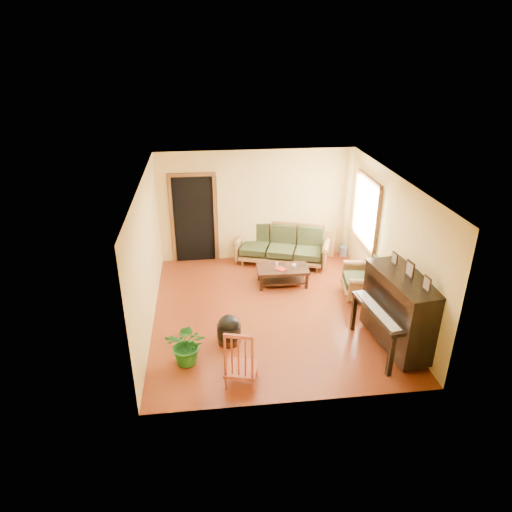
{
  "coord_description": "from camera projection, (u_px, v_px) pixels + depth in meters",
  "views": [
    {
      "loc": [
        -1.19,
        -7.49,
        4.74
      ],
      "look_at": [
        -0.28,
        0.2,
        1.1
      ],
      "focal_mm": 32.0,
      "sensor_mm": 36.0,
      "label": 1
    }
  ],
  "objects": [
    {
      "name": "window",
      "position": [
        366.0,
        211.0,
        9.64
      ],
      "size": [
        0.12,
        1.36,
        1.46
      ],
      "primitive_type": "cube",
      "color": "white",
      "rests_on": "right_wall"
    },
    {
      "name": "armchair",
      "position": [
        362.0,
        276.0,
        9.24
      ],
      "size": [
        0.96,
        1.0,
        0.88
      ],
      "primitive_type": "cube",
      "rotation": [
        0.0,
        0.0,
        -0.15
      ],
      "color": "brown",
      "rests_on": "floor"
    },
    {
      "name": "red_chair",
      "position": [
        241.0,
        355.0,
        6.81
      ],
      "size": [
        0.59,
        0.62,
        1.0
      ],
      "primitive_type": "cube",
      "rotation": [
        0.0,
        0.0,
        -0.27
      ],
      "color": "maroon",
      "rests_on": "floor"
    },
    {
      "name": "remote",
      "position": [
        303.0,
        266.0,
        9.77
      ],
      "size": [
        0.14,
        0.05,
        0.01
      ],
      "primitive_type": "cube",
      "rotation": [
        0.0,
        0.0,
        0.07
      ],
      "color": "black",
      "rests_on": "coffee_table"
    },
    {
      "name": "ceramic_crock",
      "position": [
        343.0,
        251.0,
        11.12
      ],
      "size": [
        0.23,
        0.23,
        0.24
      ],
      "primitive_type": "cylinder",
      "rotation": [
        0.0,
        0.0,
        0.23
      ],
      "color": "#324E97",
      "rests_on": "floor"
    },
    {
      "name": "coffee_table",
      "position": [
        282.0,
        276.0,
        9.77
      ],
      "size": [
        1.09,
        0.61,
        0.39
      ],
      "primitive_type": "cube",
      "rotation": [
        0.0,
        0.0,
        -0.02
      ],
      "color": "black",
      "rests_on": "floor"
    },
    {
      "name": "glass_jar",
      "position": [
        294.0,
        265.0,
        9.73
      ],
      "size": [
        0.1,
        0.1,
        0.06
      ],
      "primitive_type": "cylinder",
      "rotation": [
        0.0,
        0.0,
        0.12
      ],
      "color": "white",
      "rests_on": "coffee_table"
    },
    {
      "name": "doorway",
      "position": [
        194.0,
        220.0,
        10.51
      ],
      "size": [
        1.08,
        0.16,
        2.05
      ],
      "primitive_type": "cube",
      "color": "black",
      "rests_on": "floor"
    },
    {
      "name": "leaning_frame",
      "position": [
        324.0,
        243.0,
        11.03
      ],
      "size": [
        0.5,
        0.3,
        0.66
      ],
      "primitive_type": "cube",
      "rotation": [
        0.0,
        0.0,
        -0.43
      ],
      "color": "gold",
      "rests_on": "floor"
    },
    {
      "name": "footstool",
      "position": [
        229.0,
        332.0,
        7.87
      ],
      "size": [
        0.49,
        0.49,
        0.4
      ],
      "primitive_type": "cylinder",
      "rotation": [
        0.0,
        0.0,
        -0.19
      ],
      "color": "black",
      "rests_on": "floor"
    },
    {
      "name": "potted_plant",
      "position": [
        188.0,
        344.0,
        7.29
      ],
      "size": [
        0.77,
        0.71,
        0.73
      ],
      "primitive_type": "imported",
      "rotation": [
        0.0,
        0.0,
        -0.25
      ],
      "color": "#1A5E1B",
      "rests_on": "floor"
    },
    {
      "name": "sofa",
      "position": [
        282.0,
        245.0,
        10.6
      ],
      "size": [
        2.28,
        1.51,
        0.9
      ],
      "primitive_type": "cube",
      "rotation": [
        0.0,
        0.0,
        -0.33
      ],
      "color": "brown",
      "rests_on": "floor"
    },
    {
      "name": "floor",
      "position": [
        271.0,
        311.0,
        8.88
      ],
      "size": [
        5.0,
        5.0,
        0.0
      ],
      "primitive_type": "plane",
      "color": "#5C1E0C",
      "rests_on": "ground"
    },
    {
      "name": "piano",
      "position": [
        400.0,
        313.0,
        7.56
      ],
      "size": [
        1.09,
        1.63,
        1.35
      ],
      "primitive_type": "cube",
      "rotation": [
        0.0,
        0.0,
        0.13
      ],
      "color": "black",
      "rests_on": "floor"
    },
    {
      "name": "candle",
      "position": [
        277.0,
        265.0,
        9.7
      ],
      "size": [
        0.07,
        0.07,
        0.11
      ],
      "primitive_type": "cylinder",
      "rotation": [
        0.0,
        0.0,
        -0.11
      ],
      "color": "silver",
      "rests_on": "coffee_table"
    },
    {
      "name": "book",
      "position": [
        278.0,
        270.0,
        9.56
      ],
      "size": [
        0.26,
        0.28,
        0.02
      ],
      "primitive_type": "imported",
      "rotation": [
        0.0,
        0.0,
        0.64
      ],
      "color": "maroon",
      "rests_on": "coffee_table"
    }
  ]
}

